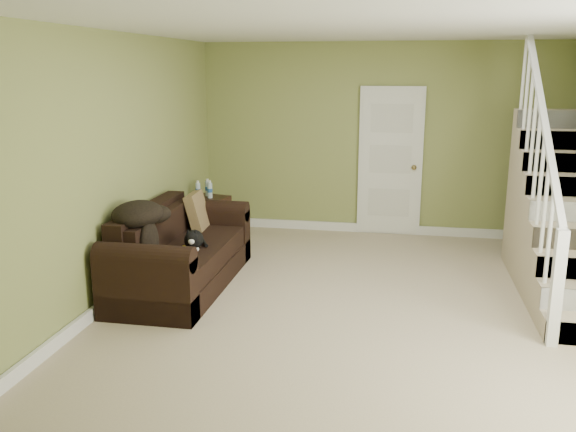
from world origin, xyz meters
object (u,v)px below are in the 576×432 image
at_px(sofa, 179,256).
at_px(banana, 186,248).
at_px(side_table, 206,219).
at_px(cat, 193,240).

height_order(sofa, banana, sofa).
bearing_deg(sofa, side_table, 98.39).
relative_size(sofa, side_table, 2.59).
height_order(side_table, banana, side_table).
bearing_deg(side_table, sofa, -81.61).
bearing_deg(side_table, cat, -75.63).
xyz_separation_m(cat, banana, (-0.05, -0.06, -0.07)).
relative_size(cat, banana, 3.02).
height_order(sofa, side_table, sofa).
height_order(side_table, cat, side_table).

